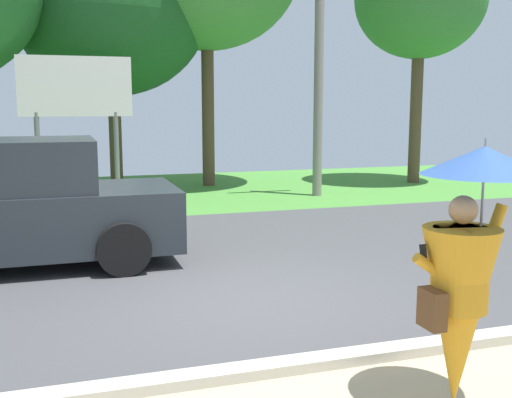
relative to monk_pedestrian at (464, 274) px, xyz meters
name	(u,v)px	position (x,y,z in m)	size (l,w,h in m)	color
ground_plane	(200,251)	(-0.77, 5.96, -1.13)	(40.00, 22.00, 0.20)	#424244
monk_pedestrian	(464,274)	(0.00, 0.00, 0.00)	(1.06, 0.96, 2.13)	orange
utility_pole	(319,64)	(3.50, 10.90, 2.31)	(1.80, 0.24, 6.46)	gray
roadside_billboard	(76,97)	(-2.51, 11.33, 1.46)	(2.60, 0.12, 3.50)	slate
tree_left_far	(111,7)	(-1.37, 14.27, 3.99)	(5.45, 5.45, 7.56)	brown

